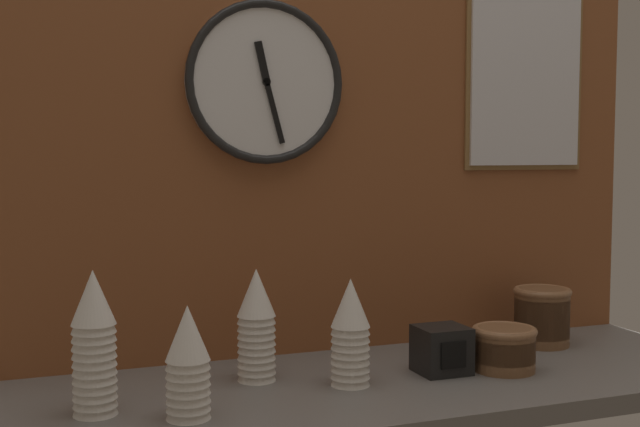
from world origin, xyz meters
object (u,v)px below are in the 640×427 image
object	(u,v)px
cup_stack_center	(350,332)
cup_stack_far_left	(94,343)
cup_stack_center_left	(256,325)
menu_board	(525,81)
napkin_dispenser	(442,350)
bowl_stack_right	(504,347)
cup_stack_left	(188,362)
bowl_stack_far_right	(542,315)
wall_clock	(266,82)

from	to	relation	value
cup_stack_center	cup_stack_far_left	world-z (taller)	cup_stack_far_left
cup_stack_center_left	cup_stack_far_left	bearing A→B (deg)	-162.25
menu_board	napkin_dispenser	xyz separation A→B (cm)	(-37.88, -25.91, -59.98)
cup_stack_center_left	bowl_stack_right	distance (cm)	53.58
cup_stack_left	bowl_stack_far_right	distance (cm)	94.29
cup_stack_left	cup_stack_center_left	world-z (taller)	cup_stack_center_left
cup_stack_left	napkin_dispenser	world-z (taller)	cup_stack_left
cup_stack_center	cup_stack_far_left	distance (cm)	49.84
cup_stack_center_left	napkin_dispenser	xyz separation A→B (cm)	(38.49, -8.37, -6.63)
menu_board	bowl_stack_right	bearing A→B (deg)	-129.99
bowl_stack_right	wall_clock	xyz separation A→B (cm)	(-44.66, 28.28, 57.28)
cup_stack_far_left	bowl_stack_far_right	xyz separation A→B (cm)	(106.52, 15.31, -5.66)
cup_stack_center_left	cup_stack_center	distance (cm)	19.47
cup_stack_left	cup_stack_center_left	distance (cm)	25.81
cup_stack_center	menu_board	bearing A→B (deg)	24.74
menu_board	cup_stack_far_left	bearing A→B (deg)	-165.59
cup_stack_far_left	bowl_stack_right	distance (cm)	85.35
cup_stack_center_left	menu_board	xyz separation A→B (cm)	(76.36, 17.53, 53.35)
cup_stack_center_left	bowl_stack_right	size ratio (longest dim) A/B	1.67
menu_board	napkin_dispenser	size ratio (longest dim) A/B	4.28
cup_stack_far_left	bowl_stack_right	size ratio (longest dim) A/B	1.88
bowl_stack_far_right	menu_board	xyz separation A→B (cm)	(2.91, 12.81, 57.52)
cup_stack_center_left	napkin_dispenser	distance (cm)	39.94
wall_clock	menu_board	bearing A→B (deg)	0.73
bowl_stack_right	cup_stack_center	bearing A→B (deg)	177.26
cup_stack_left	bowl_stack_right	distance (cm)	70.30
cup_stack_center_left	cup_stack_left	bearing A→B (deg)	-133.94
bowl_stack_right	menu_board	xyz separation A→B (cm)	(24.46, 29.16, 59.79)
cup_stack_left	bowl_stack_far_right	xyz separation A→B (cm)	(91.33, 23.28, -2.69)
cup_stack_left	cup_stack_center_left	size ratio (longest dim) A/B	0.87
bowl_stack_far_right	cup_stack_center_left	bearing A→B (deg)	-176.32
cup_stack_left	wall_clock	distance (cm)	67.89
menu_board	cup_stack_center	bearing A→B (deg)	-155.26
bowl_stack_right	wall_clock	size ratio (longest dim) A/B	0.38
cup_stack_center_left	cup_stack_far_left	xyz separation A→B (cm)	(-33.07, -10.58, 1.49)
cup_stack_center_left	cup_stack_center	bearing A→B (deg)	-30.74
cup_stack_far_left	napkin_dispenser	distance (cm)	72.05
cup_stack_left	menu_board	bearing A→B (deg)	20.95
bowl_stack_right	wall_clock	distance (cm)	77.95
cup_stack_center_left	cup_stack_center	size ratio (longest dim) A/B	1.07
cup_stack_left	cup_stack_center	size ratio (longest dim) A/B	0.93
cup_stack_center_left	napkin_dispenser	world-z (taller)	cup_stack_center_left
bowl_stack_right	menu_board	size ratio (longest dim) A/B	0.31
bowl_stack_right	napkin_dispenser	world-z (taller)	napkin_dispenser
cup_stack_left	cup_stack_center_left	bearing A→B (deg)	46.06
cup_stack_center	cup_stack_left	bearing A→B (deg)	-166.03
cup_stack_center_left	bowl_stack_far_right	world-z (taller)	cup_stack_center_left
napkin_dispenser	cup_stack_left	bearing A→B (deg)	-169.76
wall_clock	menu_board	xyz separation A→B (cm)	(69.12, 0.89, 2.50)
bowl_stack_right	napkin_dispenser	distance (cm)	13.81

